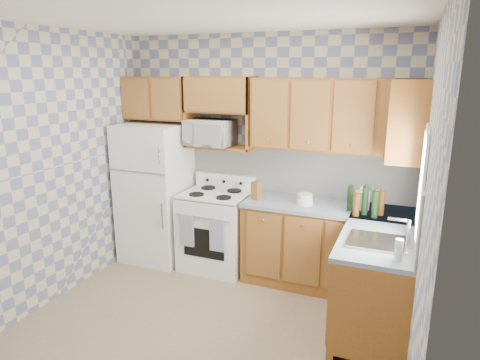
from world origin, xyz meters
name	(u,v)px	position (x,y,z in m)	size (l,w,h in m)	color
floor	(203,333)	(0.00, 0.00, 0.00)	(3.40, 3.40, 0.00)	#78664F
back_wall	(264,154)	(0.00, 1.60, 1.35)	(3.40, 0.02, 2.70)	slate
right_wall	(423,214)	(1.70, 0.00, 1.35)	(0.02, 3.20, 2.70)	slate
backsplash_back	(297,170)	(0.40, 1.59, 1.20)	(2.60, 0.01, 0.56)	white
backsplash_right	(420,202)	(1.69, 0.80, 1.20)	(0.01, 1.60, 0.56)	white
refrigerator	(156,193)	(-1.27, 1.25, 0.84)	(0.75, 0.70, 1.68)	white
stove_body	(216,231)	(-0.47, 1.28, 0.45)	(0.76, 0.65, 0.90)	white
cooktop	(216,194)	(-0.47, 1.28, 0.91)	(0.76, 0.65, 0.03)	silver
backguard	(225,181)	(-0.47, 1.55, 1.00)	(0.76, 0.08, 0.17)	white
dish_towel_left	(187,231)	(-0.67, 0.93, 0.55)	(0.17, 0.03, 0.36)	navy
dish_towel_right	(217,236)	(-0.30, 0.93, 0.55)	(0.17, 0.03, 0.36)	navy
base_cabinets_back	(326,248)	(0.82, 1.30, 0.44)	(1.75, 0.60, 0.88)	brown
base_cabinets_right	(377,277)	(1.40, 0.80, 0.44)	(0.60, 1.60, 0.88)	brown
countertop_back	(328,207)	(0.82, 1.30, 0.90)	(1.77, 0.63, 0.04)	slate
countertop_right	(381,231)	(1.40, 0.80, 0.90)	(0.63, 1.60, 0.04)	slate
upper_cabinets_back	(335,115)	(0.82, 1.44, 1.85)	(1.75, 0.33, 0.74)	brown
upper_cabinets_fridge	(158,98)	(-1.29, 1.44, 1.97)	(0.82, 0.33, 0.50)	brown
upper_cabinets_right	(409,120)	(1.53, 1.25, 1.85)	(0.33, 0.70, 0.74)	brown
microwave_shelf	(221,147)	(-0.47, 1.44, 1.44)	(0.80, 0.33, 0.03)	brown
microwave	(210,133)	(-0.58, 1.38, 1.60)	(0.54, 0.37, 0.30)	white
sink	(378,242)	(1.40, 0.45, 0.93)	(0.48, 0.40, 0.03)	#B7B7BC
window	(422,184)	(1.69, 0.45, 1.45)	(0.02, 0.66, 0.86)	silver
bottle_0	(365,201)	(1.21, 1.15, 1.06)	(0.06, 0.06, 0.28)	black
bottle_1	(375,204)	(1.31, 1.09, 1.05)	(0.06, 0.06, 0.26)	black
bottle_2	(381,203)	(1.36, 1.19, 1.04)	(0.06, 0.06, 0.24)	#552F0F
bottle_3	(356,205)	(1.14, 1.07, 1.03)	(0.06, 0.06, 0.23)	#552F0F
bottle_4	(350,199)	(1.06, 1.21, 1.05)	(0.06, 0.06, 0.25)	black
knife_block	(256,190)	(0.05, 1.23, 1.02)	(0.09, 0.09, 0.20)	brown
electric_kettle	(362,200)	(1.16, 1.32, 1.01)	(0.15, 0.15, 0.19)	white
food_containers	(305,199)	(0.59, 1.24, 0.98)	(0.17, 0.17, 0.12)	silver
soap_bottle	(399,250)	(1.57, 0.15, 1.01)	(0.06, 0.06, 0.17)	silver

